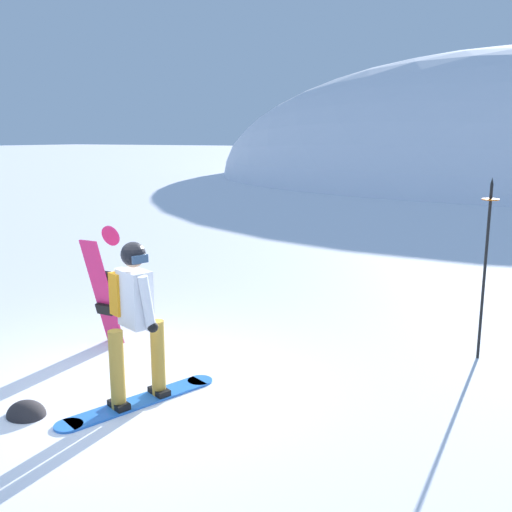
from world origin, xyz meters
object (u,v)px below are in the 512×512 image
(rock_mid, at_px, (26,415))
(snowboarder_main, at_px, (135,318))
(spare_snowboard, at_px, (104,287))
(piste_marker_near, at_px, (486,259))

(rock_mid, bearing_deg, snowboarder_main, 43.92)
(spare_snowboard, xyz_separation_m, piste_marker_near, (4.43, 1.86, 0.47))
(snowboarder_main, xyz_separation_m, spare_snowboard, (-1.44, 1.11, -0.11))
(snowboarder_main, bearing_deg, piste_marker_near, 44.69)
(piste_marker_near, distance_m, rock_mid, 5.47)
(piste_marker_near, bearing_deg, snowboarder_main, -135.31)
(spare_snowboard, bearing_deg, snowboarder_main, -37.75)
(spare_snowboard, bearing_deg, rock_mid, -71.18)
(spare_snowboard, relative_size, rock_mid, 3.86)
(snowboarder_main, relative_size, rock_mid, 4.19)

